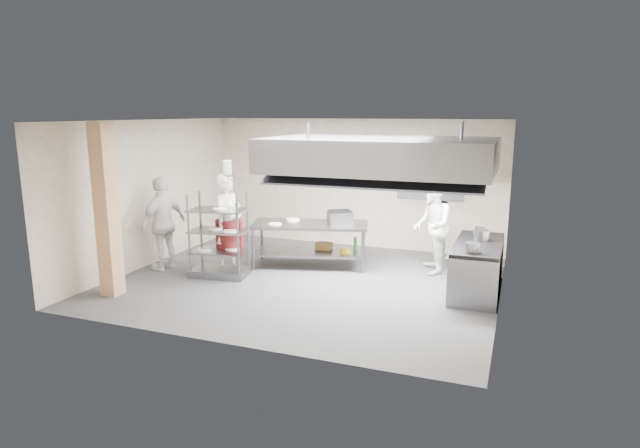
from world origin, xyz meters
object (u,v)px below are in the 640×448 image
at_px(stockpot, 481,235).
at_px(island, 310,245).
at_px(chef_line, 432,226).
at_px(griddle, 340,217).
at_px(cooking_range, 477,269).
at_px(chef_head, 229,223).
at_px(chef_plating, 163,223).
at_px(pass_rack, 219,235).

bearing_deg(stockpot, island, 175.21).
height_order(chef_line, stockpot, chef_line).
distance_m(chef_line, griddle, 1.87).
relative_size(island, chef_line, 1.24).
relative_size(chef_line, stockpot, 6.92).
bearing_deg(cooking_range, chef_head, -175.25).
height_order(cooking_range, griddle, griddle).
xyz_separation_m(chef_line, griddle, (-1.86, -0.16, 0.07)).
xyz_separation_m(cooking_range, chef_head, (-4.78, -0.40, 0.56)).
bearing_deg(stockpot, chef_plating, -171.13).
bearing_deg(chef_plating, chef_head, 116.12).
distance_m(chef_plating, griddle, 3.58).
xyz_separation_m(griddle, stockpot, (2.85, -0.54, -0.03)).
xyz_separation_m(island, chef_plating, (-2.69, -1.24, 0.49)).
relative_size(chef_head, griddle, 4.05).
bearing_deg(chef_plating, griddle, 125.20).
distance_m(island, chef_plating, 3.00).
relative_size(island, chef_head, 1.20).
bearing_deg(pass_rack, griddle, 29.42).
xyz_separation_m(pass_rack, chef_plating, (-1.30, 0.03, 0.13)).
height_order(cooking_range, chef_head, chef_head).
xyz_separation_m(island, griddle, (0.57, 0.26, 0.57)).
relative_size(island, stockpot, 8.55).
distance_m(chef_head, griddle, 2.26).
height_order(cooking_range, stockpot, stockpot).
distance_m(island, stockpot, 3.47).
bearing_deg(stockpot, chef_head, -172.98).
xyz_separation_m(chef_plating, griddle, (3.26, 1.49, 0.08)).
distance_m(cooking_range, chef_plating, 6.15).
xyz_separation_m(island, chef_line, (2.43, 0.41, 0.50)).
relative_size(chef_head, chef_line, 1.03).
relative_size(island, griddle, 4.88).
bearing_deg(cooking_range, stockpot, 83.57).
height_order(island, pass_rack, pass_rack).
distance_m(cooking_range, chef_head, 4.83).
bearing_deg(griddle, pass_rack, -174.39).
xyz_separation_m(island, cooking_range, (3.39, -0.48, -0.04)).
distance_m(pass_rack, griddle, 2.49).
bearing_deg(cooking_range, chef_line, 137.10).
distance_m(chef_head, chef_line, 4.03).
bearing_deg(pass_rack, stockpot, 3.07).
distance_m(chef_head, stockpot, 4.84).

